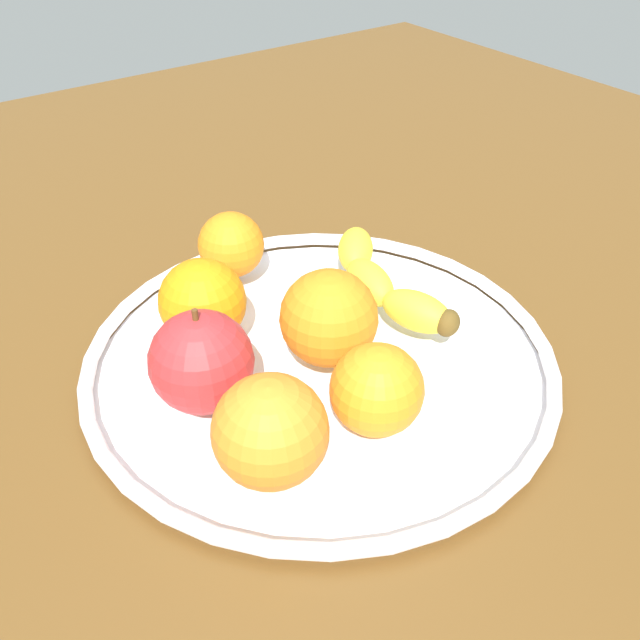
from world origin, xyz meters
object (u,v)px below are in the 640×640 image
Objects in this scene: orange_center at (203,302)px; orange_back_right at (377,390)px; orange_back_left at (227,246)px; apple at (205,365)px; fruit_bowl at (320,357)px; banana at (382,282)px; orange_front_right at (270,431)px; orange_front_left at (328,318)px.

orange_center reaches higher than orange_back_right.
apple is at bearing -34.47° from orange_back_left.
fruit_bowl is 5.82× the size of orange_back_right.
banana is (-2.79, 8.96, 2.58)cm from fruit_bowl.
banana reaches higher than fruit_bowl.
orange_front_right is 1.24× the size of orange_back_left.
orange_front_right is (-0.58, -8.47, 0.49)cm from orange_back_right.
orange_center is 17.07cm from orange_back_right.
orange_back_left is at bearing 176.83° from orange_back_right.
apple is 1.18× the size of orange_center.
banana is 16.46cm from orange_center.
orange_front_left is at bearing 39.45° from orange_center.
orange_front_left is (8.17, 6.72, 0.31)cm from orange_center.
fruit_bowl is at bearing 169.05° from orange_back_right.
orange_center is 0.94× the size of orange_front_right.
orange_front_right reaches higher than banana.
orange_back_left is at bearing -130.12° from banana.
orange_front_left is at bearing -55.93° from banana.
orange_front_right is (11.54, -19.23, 2.17)cm from banana.
orange_center is at bearing -94.44° from banana.
apple is 1.37× the size of orange_back_left.
apple is at bearing -135.17° from orange_back_right.
orange_front_right reaches higher than orange_center.
orange_front_left is 1.26× the size of orange_back_left.
fruit_bowl is 6.30× the size of orange_back_left.
orange_center is 9.68cm from orange_back_left.
orange_front_right is 12.66cm from orange_front_left.
fruit_bowl is 14.31cm from orange_front_right.
orange_front_left reaches higher than orange_back_right.
apple is 17.89cm from orange_back_left.
orange_front_left is at bearing 126.69° from orange_front_right.
banana is 2.99× the size of orange_back_left.
orange_back_right is at bearing 17.16° from orange_center.
apple is 1.11× the size of orange_front_right.
orange_back_left is at bearing -178.00° from fruit_bowl.
orange_center is 1.16× the size of orange_back_left.
orange_back_right is 23.64cm from orange_back_left.
orange_back_left is at bearing 145.53° from apple.
fruit_bowl is 14.83cm from orange_back_left.
banana is 16.30cm from orange_back_right.
apple reaches higher than orange_back_left.
banana is at bearing 39.48° from orange_back_left.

